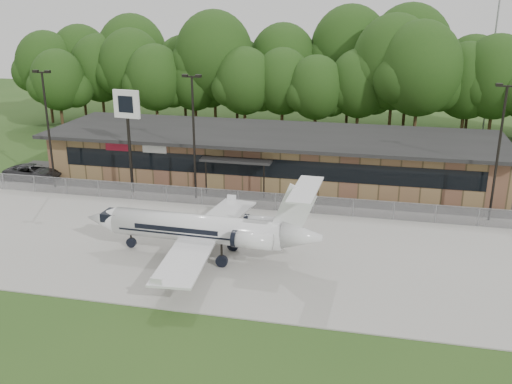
% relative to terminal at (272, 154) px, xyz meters
% --- Properties ---
extents(ground, '(160.00, 160.00, 0.00)m').
position_rel_terminal_xyz_m(ground, '(0.00, -23.94, -2.18)').
color(ground, '#284B1A').
rests_on(ground, ground).
extents(apron, '(64.00, 18.00, 0.08)m').
position_rel_terminal_xyz_m(apron, '(0.00, -15.94, -2.14)').
color(apron, '#9E9B93').
rests_on(apron, ground).
extents(parking_lot, '(50.00, 9.00, 0.06)m').
position_rel_terminal_xyz_m(parking_lot, '(0.00, -4.44, -2.15)').
color(parking_lot, '#383835').
rests_on(parking_lot, ground).
extents(terminal, '(41.00, 11.65, 4.30)m').
position_rel_terminal_xyz_m(terminal, '(0.00, 0.00, 0.00)').
color(terminal, olive).
rests_on(terminal, ground).
extents(fence, '(46.00, 0.04, 1.52)m').
position_rel_terminal_xyz_m(fence, '(0.00, -8.94, -1.40)').
color(fence, gray).
rests_on(fence, ground).
extents(treeline, '(72.00, 12.00, 15.00)m').
position_rel_terminal_xyz_m(treeline, '(0.00, 18.06, 5.32)').
color(treeline, '#153811').
rests_on(treeline, ground).
extents(radio_mast, '(0.20, 0.20, 25.00)m').
position_rel_terminal_xyz_m(radio_mast, '(22.00, 24.06, 10.32)').
color(radio_mast, gray).
rests_on(radio_mast, ground).
extents(light_pole_left, '(1.55, 0.30, 10.23)m').
position_rel_terminal_xyz_m(light_pole_left, '(-18.00, -7.44, 3.80)').
color(light_pole_left, black).
rests_on(light_pole_left, ground).
extents(light_pole_mid, '(1.55, 0.30, 10.23)m').
position_rel_terminal_xyz_m(light_pole_mid, '(-5.00, -7.44, 3.80)').
color(light_pole_mid, black).
rests_on(light_pole_mid, ground).
extents(light_pole_right, '(1.55, 0.30, 10.23)m').
position_rel_terminal_xyz_m(light_pole_right, '(18.00, -7.44, 3.80)').
color(light_pole_right, black).
rests_on(light_pole_right, ground).
extents(business_jet, '(15.84, 14.08, 5.35)m').
position_rel_terminal_xyz_m(business_jet, '(-0.75, -18.13, -0.26)').
color(business_jet, silver).
rests_on(business_jet, ground).
extents(suv, '(5.24, 2.46, 1.45)m').
position_rel_terminal_xyz_m(suv, '(-21.22, -5.76, -1.45)').
color(suv, '#303033').
rests_on(suv, ground).
extents(pole_sign, '(2.32, 0.54, 8.80)m').
position_rel_terminal_xyz_m(pole_sign, '(-10.79, -7.14, 4.56)').
color(pole_sign, black).
rests_on(pole_sign, ground).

